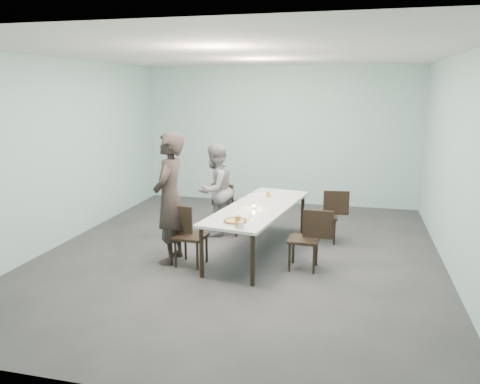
% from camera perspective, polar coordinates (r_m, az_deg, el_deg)
% --- Properties ---
extents(ground, '(7.00, 7.00, 0.00)m').
position_cam_1_polar(ground, '(7.33, 0.08, -7.59)').
color(ground, '#333335').
rests_on(ground, ground).
extents(room_shell, '(6.02, 7.02, 3.01)m').
position_cam_1_polar(room_shell, '(6.90, 0.08, 8.41)').
color(room_shell, '#A7D2D0').
rests_on(room_shell, ground).
extents(table, '(1.28, 2.71, 0.75)m').
position_cam_1_polar(table, '(7.21, 2.32, -2.17)').
color(table, white).
rests_on(table, ground).
extents(chair_near_left, '(0.63, 0.45, 0.87)m').
position_cam_1_polar(chair_near_left, '(6.82, -6.63, -4.77)').
color(chair_near_left, black).
rests_on(chair_near_left, ground).
extents(chair_far_left, '(0.65, 0.50, 0.87)m').
position_cam_1_polar(chair_far_left, '(8.28, -1.47, -1.59)').
color(chair_far_left, black).
rests_on(chair_far_left, ground).
extents(chair_near_right, '(0.61, 0.43, 0.87)m').
position_cam_1_polar(chair_near_right, '(6.67, 8.48, -5.23)').
color(chair_near_right, black).
rests_on(chair_near_right, ground).
extents(chair_far_right, '(0.63, 0.46, 0.87)m').
position_cam_1_polar(chair_far_right, '(7.92, 10.80, -2.46)').
color(chair_far_right, black).
rests_on(chair_far_right, ground).
extents(diner_near, '(0.49, 0.72, 1.92)m').
position_cam_1_polar(diner_near, '(6.86, -8.55, -0.77)').
color(diner_near, black).
rests_on(diner_near, ground).
extents(diner_far, '(0.86, 0.95, 1.60)m').
position_cam_1_polar(diner_far, '(8.10, -3.04, 0.27)').
color(diner_far, gray).
rests_on(diner_far, ground).
extents(pizza, '(0.34, 0.34, 0.04)m').
position_cam_1_polar(pizza, '(6.32, -0.62, -3.56)').
color(pizza, white).
rests_on(pizza, table).
extents(side_plate, '(0.18, 0.18, 0.01)m').
position_cam_1_polar(side_plate, '(6.61, 0.80, -2.97)').
color(side_plate, white).
rests_on(side_plate, table).
extents(beer_glass, '(0.08, 0.08, 0.15)m').
position_cam_1_polar(beer_glass, '(6.09, -0.26, -3.63)').
color(beer_glass, '#C1852A').
rests_on(beer_glass, table).
extents(water_tumbler, '(0.08, 0.08, 0.09)m').
position_cam_1_polar(water_tumbler, '(6.04, 0.09, -4.06)').
color(water_tumbler, silver).
rests_on(water_tumbler, table).
extents(tealight, '(0.06, 0.06, 0.05)m').
position_cam_1_polar(tealight, '(7.01, 1.68, -1.92)').
color(tealight, silver).
rests_on(tealight, table).
extents(amber_tumbler, '(0.07, 0.07, 0.08)m').
position_cam_1_polar(amber_tumbler, '(7.80, 3.46, -0.30)').
color(amber_tumbler, '#C1852A').
rests_on(amber_tumbler, table).
extents(menu, '(0.33, 0.26, 0.01)m').
position_cam_1_polar(menu, '(7.95, 2.81, -0.32)').
color(menu, silver).
rests_on(menu, table).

